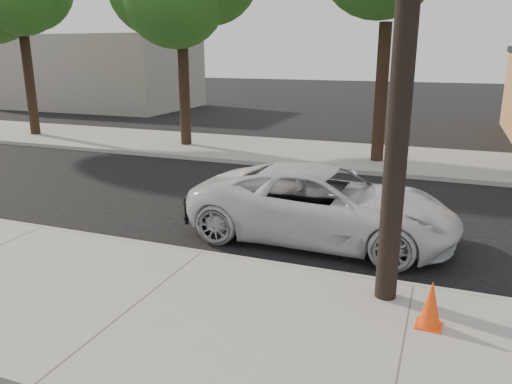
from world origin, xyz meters
TOP-DOWN VIEW (x-y plane):
  - ground at (0.00, 0.00)m, footprint 120.00×120.00m
  - near_sidewalk at (0.00, -4.30)m, footprint 90.00×4.40m
  - far_sidewalk at (0.00, 8.50)m, footprint 90.00×5.00m
  - curb_near at (0.00, -2.10)m, footprint 90.00×0.12m
  - building_far at (-20.00, 20.00)m, footprint 14.00×8.00m
  - police_cruiser at (1.94, -0.18)m, footprint 5.71×2.70m
  - traffic_cone at (4.30, -3.40)m, footprint 0.38×0.38m

SIDE VIEW (x-z plane):
  - ground at x=0.00m, z-range 0.00..0.00m
  - near_sidewalk at x=0.00m, z-range 0.00..0.15m
  - far_sidewalk at x=0.00m, z-range 0.00..0.15m
  - curb_near at x=0.00m, z-range -0.01..0.15m
  - traffic_cone at x=4.30m, z-range 0.14..0.84m
  - police_cruiser at x=1.94m, z-range 0.00..1.58m
  - building_far at x=-20.00m, z-range 0.00..5.00m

